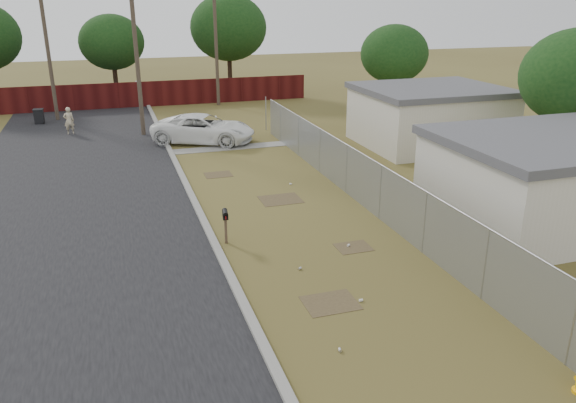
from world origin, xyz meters
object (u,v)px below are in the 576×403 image
object	(u,v)px
pickup_truck	(204,129)
pedestrian	(69,121)
trash_bin	(39,116)
mailbox	(225,217)

from	to	relation	value
pickup_truck	pedestrian	distance (m)	8.31
pickup_truck	trash_bin	bearing A→B (deg)	75.11
mailbox	pedestrian	xyz separation A→B (m)	(-5.44, 17.88, -0.11)
pedestrian	pickup_truck	bearing A→B (deg)	138.85
mailbox	pickup_truck	xyz separation A→B (m)	(1.63, 13.52, -0.14)
mailbox	trash_bin	size ratio (longest dim) A/B	1.23
pickup_truck	trash_bin	size ratio (longest dim) A/B	5.93
pedestrian	trash_bin	size ratio (longest dim) A/B	1.70
pedestrian	mailbox	bearing A→B (deg)	97.42
pedestrian	trash_bin	xyz separation A→B (m)	(-1.95, 3.61, -0.31)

